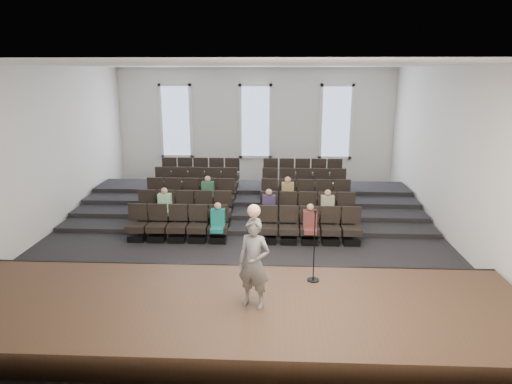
{
  "coord_description": "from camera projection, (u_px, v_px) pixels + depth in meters",
  "views": [
    {
      "loc": [
        0.96,
        -13.04,
        4.83
      ],
      "look_at": [
        0.33,
        0.5,
        1.23
      ],
      "focal_mm": 32.0,
      "sensor_mm": 36.0,
      "label": 1
    }
  ],
  "objects": [
    {
      "name": "ceiling",
      "position": [
        243.0,
        64.0,
        12.58
      ],
      "size": [
        12.0,
        14.0,
        0.02
      ],
      "primitive_type": "cube",
      "color": "white",
      "rests_on": "ground"
    },
    {
      "name": "stage",
      "position": [
        226.0,
        314.0,
        8.88
      ],
      "size": [
        11.8,
        3.6,
        0.5
      ],
      "primitive_type": "cube",
      "color": "#41271C",
      "rests_on": "ground"
    },
    {
      "name": "wall_front",
      "position": [
        208.0,
        241.0,
        6.45
      ],
      "size": [
        12.0,
        0.04,
        5.0
      ],
      "primitive_type": "cube",
      "color": "silver",
      "rests_on": "ground"
    },
    {
      "name": "speaker",
      "position": [
        254.0,
        263.0,
        8.5
      ],
      "size": [
        0.74,
        0.62,
        1.73
      ],
      "primitive_type": "imported",
      "rotation": [
        0.0,
        0.0,
        -0.39
      ],
      "color": "slate",
      "rests_on": "stage"
    },
    {
      "name": "mic_stand",
      "position": [
        314.0,
        260.0,
        9.63
      ],
      "size": [
        0.26,
        0.26,
        1.58
      ],
      "color": "black",
      "rests_on": "stage"
    },
    {
      "name": "wall_right",
      "position": [
        455.0,
        156.0,
        12.96
      ],
      "size": [
        0.04,
        14.0,
        5.0
      ],
      "primitive_type": "cube",
      "color": "silver",
      "rests_on": "ground"
    },
    {
      "name": "seating_rows",
      "position": [
        248.0,
        200.0,
        15.18
      ],
      "size": [
        6.8,
        4.7,
        1.67
      ],
      "color": "black",
      "rests_on": "ground"
    },
    {
      "name": "wall_left",
      "position": [
        41.0,
        152.0,
        13.5
      ],
      "size": [
        0.04,
        14.0,
        5.0
      ],
      "primitive_type": "cube",
      "color": "silver",
      "rests_on": "ground"
    },
    {
      "name": "windows",
      "position": [
        255.0,
        122.0,
        19.89
      ],
      "size": [
        8.44,
        0.1,
        3.24
      ],
      "color": "white",
      "rests_on": "wall_back"
    },
    {
      "name": "wall_back",
      "position": [
        255.0,
        126.0,
        20.0
      ],
      "size": [
        12.0,
        0.04,
        5.0
      ],
      "primitive_type": "cube",
      "color": "silver",
      "rests_on": "ground"
    },
    {
      "name": "risers",
      "position": [
        251.0,
        200.0,
        16.88
      ],
      "size": [
        11.8,
        4.8,
        0.6
      ],
      "color": "black",
      "rests_on": "ground"
    },
    {
      "name": "stage_lip",
      "position": [
        234.0,
        275.0,
        10.59
      ],
      "size": [
        11.8,
        0.06,
        0.52
      ],
      "primitive_type": "cube",
      "color": "black",
      "rests_on": "ground"
    },
    {
      "name": "ground",
      "position": [
        245.0,
        235.0,
        13.87
      ],
      "size": [
        14.0,
        14.0,
        0.0
      ],
      "primitive_type": "plane",
      "color": "black",
      "rests_on": "ground"
    },
    {
      "name": "audience",
      "position": [
        254.0,
        205.0,
        14.08
      ],
      "size": [
        5.45,
        2.64,
        1.1
      ],
      "color": "#17756E",
      "rests_on": "seating_rows"
    }
  ]
}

